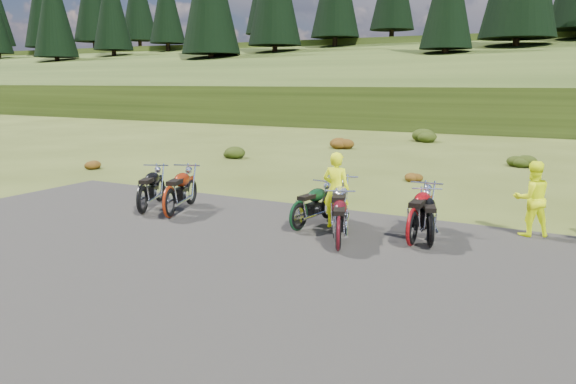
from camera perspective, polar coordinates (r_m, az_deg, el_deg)
The scene contains 23 objects.
ground at distance 11.14m, azimuth 0.97°, elevation -6.37°, with size 300.00×300.00×0.00m, color #3B4517.
gravel_pad at distance 9.51m, azimuth -4.67°, elevation -9.55°, with size 20.00×12.00×0.04m, color black.
hill_slope at distance 59.73m, azimuth 23.84°, elevation 7.04°, with size 300.00×46.00×3.00m, color #2A3913, non-canonical shape.
hill_plateau at distance 119.58m, azimuth 26.34°, elevation 8.45°, with size 300.00×90.00×9.17m, color #2A3913.
conifer_5 at distance 141.20m, azimuth -23.99°, elevation 16.30°, with size 6.16×6.16×16.00m.
conifer_11 at distance 96.73m, azimuth -22.76°, elevation 16.97°, with size 6.60×6.60×17.00m.
conifer_12 at distance 96.41m, azimuth -17.53°, elevation 17.75°, with size 6.16×6.16×16.00m.
conifer_13 at distance 96.84m, azimuth -12.27°, elevation 18.38°, with size 5.72×5.72×15.00m.
shrub_0 at distance 23.09m, azimuth -19.02°, elevation 2.79°, with size 0.77×0.77×0.45m, color #6A2C0D.
shrub_1 at distance 25.19m, azimuth -5.59°, elevation 4.18°, with size 1.03×1.03×0.61m, color black.
shrub_2 at distance 28.45m, azimuth 5.32°, elevation 5.15°, with size 1.30×1.30×0.77m, color #6A2C0D.
shrub_3 at distance 32.51m, azimuth 13.76°, elevation 5.77°, with size 1.56×1.56×0.92m, color black.
shrub_4 at distance 19.62m, azimuth 12.40°, elevation 1.75°, with size 0.77×0.77×0.45m, color #6A2C0D.
shrub_5 at distance 24.24m, azimuth 22.54°, elevation 3.11°, with size 1.03×1.03×0.61m, color black.
motorcycle_0 at distance 14.80m, azimuth -14.51°, elevation -2.29°, with size 2.15×0.72×1.13m, color black, non-canonical shape.
motorcycle_1 at distance 14.22m, azimuth -11.88°, elevation -2.72°, with size 2.26×0.75×1.18m, color maroon, non-canonical shape.
motorcycle_2 at distance 12.77m, azimuth 1.06°, elevation -4.07°, with size 1.95×0.65×1.02m, color black, non-canonical shape.
motorcycle_3 at distance 11.98m, azimuth 4.96°, elevation -5.14°, with size 2.33×0.78×1.22m, color #B5B4B9, non-canonical shape.
motorcycle_4 at distance 11.33m, azimuth 5.12°, elevation -6.12°, with size 1.99×0.66×1.04m, color #480C12, non-canonical shape.
motorcycle_5 at distance 11.88m, azimuth 14.20°, elevation -5.59°, with size 2.00×0.67×1.05m, color black, non-canonical shape.
motorcycle_6 at distance 11.89m, azimuth 12.39°, elevation -5.50°, with size 2.22×0.74×1.16m, color maroon, non-canonical shape.
person_middle at distance 12.89m, azimuth 4.91°, elevation 0.06°, with size 0.64×0.42×1.76m, color #E7F80D.
person_right_a at distance 13.30m, azimuth 23.51°, elevation -0.74°, with size 0.80×0.62×1.65m, color #E7F80D.
Camera 1 is at (4.89, -9.43, 3.37)m, focal length 35.00 mm.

